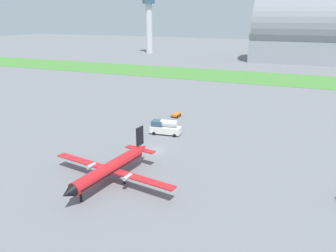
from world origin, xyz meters
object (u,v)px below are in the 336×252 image
object	(u,v)px
airplane_foreground_turboprop	(111,168)
fuel_truck_midfield	(165,127)
control_tower	(149,20)
baggage_cart_near_gate	(176,115)

from	to	relation	value
airplane_foreground_turboprop	fuel_truck_midfield	world-z (taller)	airplane_foreground_turboprop
fuel_truck_midfield	control_tower	bearing A→B (deg)	-69.70
baggage_cart_near_gate	fuel_truck_midfield	size ratio (longest dim) A/B	0.38
airplane_foreground_turboprop	fuel_truck_midfield	bearing A→B (deg)	-170.32
fuel_truck_midfield	baggage_cart_near_gate	bearing A→B (deg)	-86.17
baggage_cart_near_gate	fuel_truck_midfield	world-z (taller)	fuel_truck_midfield
fuel_truck_midfield	airplane_foreground_turboprop	bearing A→B (deg)	84.83
airplane_foreground_turboprop	control_tower	size ratio (longest dim) A/B	0.63
airplane_foreground_turboprop	baggage_cart_near_gate	xyz separation A→B (m)	(-1.87, 34.81, -1.86)
airplane_foreground_turboprop	baggage_cart_near_gate	distance (m)	34.91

